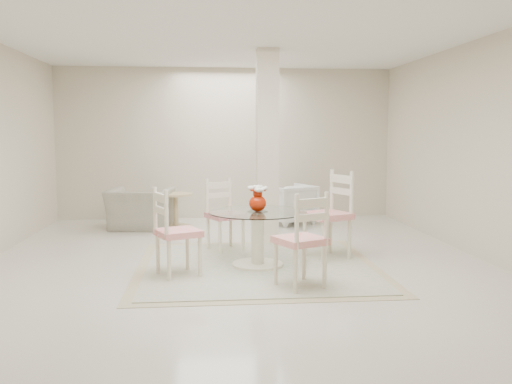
{
  "coord_description": "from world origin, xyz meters",
  "views": [
    {
      "loc": [
        -0.37,
        -6.32,
        1.54
      ],
      "look_at": [
        0.22,
        -0.01,
        0.85
      ],
      "focal_mm": 38.0,
      "sensor_mm": 36.0,
      "label": 1
    }
  ],
  "objects": [
    {
      "name": "dining_table",
      "position": [
        0.22,
        -0.21,
        0.33
      ],
      "size": [
        1.12,
        1.12,
        0.65
      ],
      "rotation": [
        0.0,
        0.0,
        0.36
      ],
      "color": "#F2E7C7",
      "rests_on": "ground"
    },
    {
      "name": "column",
      "position": [
        0.5,
        1.3,
        1.35
      ],
      "size": [
        0.3,
        0.3,
        2.7
      ],
      "primitive_type": "cube",
      "color": "beige",
      "rests_on": "ground"
    },
    {
      "name": "ground",
      "position": [
        0.0,
        0.0,
        0.0
      ],
      "size": [
        7.0,
        7.0,
        0.0
      ],
      "primitive_type": "plane",
      "color": "silver",
      "rests_on": "ground"
    },
    {
      "name": "red_vase",
      "position": [
        0.22,
        -0.21,
        0.8
      ],
      "size": [
        0.23,
        0.22,
        0.3
      ],
      "color": "#AE1E05",
      "rests_on": "dining_table"
    },
    {
      "name": "dining_chair_east",
      "position": [
        1.18,
        0.16,
        0.63
      ],
      "size": [
        0.63,
        0.63,
        1.19
      ],
      "rotation": [
        0.0,
        0.0,
        -1.15
      ],
      "color": "beige",
      "rests_on": "ground"
    },
    {
      "name": "dining_chair_south",
      "position": [
        0.59,
        -1.16,
        0.56
      ],
      "size": [
        0.57,
        0.57,
        1.07
      ],
      "rotation": [
        0.0,
        0.0,
        3.58
      ],
      "color": "#F5E7C9",
      "rests_on": "ground"
    },
    {
      "name": "armchair_white",
      "position": [
        1.06,
        2.74,
        0.34
      ],
      "size": [
        0.96,
        0.97,
        0.67
      ],
      "primitive_type": "imported",
      "rotation": [
        0.0,
        0.0,
        3.56
      ],
      "color": "white",
      "rests_on": "ground"
    },
    {
      "name": "recliner_taupe",
      "position": [
        -1.42,
        2.47,
        0.32
      ],
      "size": [
        1.09,
        0.98,
        0.65
      ],
      "primitive_type": "imported",
      "rotation": [
        0.0,
        0.0,
        3.02
      ],
      "color": "#A19A85",
      "rests_on": "ground"
    },
    {
      "name": "room_shell",
      "position": [
        0.0,
        0.0,
        1.86
      ],
      "size": [
        6.02,
        7.02,
        2.71
      ],
      "color": "beige",
      "rests_on": "ground"
    },
    {
      "name": "dining_chair_west",
      "position": [
        -0.73,
        -0.58,
        0.56
      ],
      "size": [
        0.56,
        0.56,
        1.06
      ],
      "rotation": [
        0.0,
        0.0,
        1.99
      ],
      "color": "#F6E8CA",
      "rests_on": "ground"
    },
    {
      "name": "area_rug",
      "position": [
        0.22,
        -0.21,
        0.01
      ],
      "size": [
        2.77,
        2.77,
        0.02
      ],
      "color": "tan",
      "rests_on": "ground"
    },
    {
      "name": "side_table",
      "position": [
        -0.86,
        2.43,
        0.26
      ],
      "size": [
        0.55,
        0.55,
        0.57
      ],
      "color": "tan",
      "rests_on": "ground"
    },
    {
      "name": "dining_chair_north",
      "position": [
        -0.15,
        0.74,
        0.55
      ],
      "size": [
        0.56,
        0.56,
        1.04
      ],
      "rotation": [
        0.0,
        0.0,
        0.45
      ],
      "color": "#F6EDCA",
      "rests_on": "ground"
    }
  ]
}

